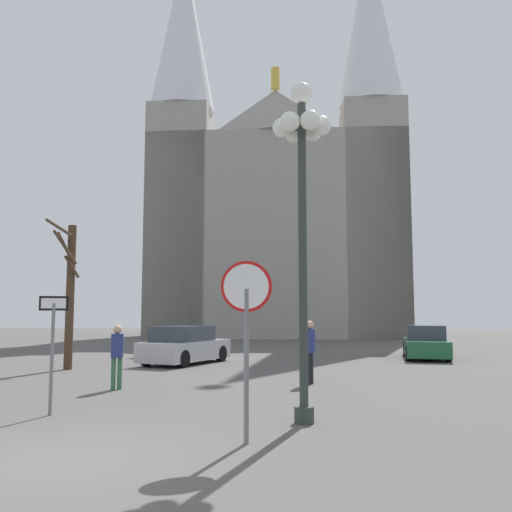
# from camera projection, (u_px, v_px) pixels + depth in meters

# --- Properties ---
(ground_plane) EXTENTS (120.00, 120.00, 0.00)m
(ground_plane) POSITION_uv_depth(u_px,v_px,m) (55.00, 462.00, 7.33)
(ground_plane) COLOR #514F4C
(cathedral) EXTENTS (21.47, 12.85, 33.90)m
(cathedral) POSITION_uv_depth(u_px,v_px,m) (277.00, 203.00, 46.43)
(cathedral) COLOR gray
(cathedral) RESTS_ON ground
(stop_sign) EXTENTS (0.79, 0.24, 2.79)m
(stop_sign) POSITION_uv_depth(u_px,v_px,m) (246.00, 314.00, 8.56)
(stop_sign) COLOR slate
(stop_sign) RESTS_ON ground
(one_way_arrow_sign) EXTENTS (0.51, 0.27, 2.31)m
(one_way_arrow_sign) POSITION_uv_depth(u_px,v_px,m) (53.00, 340.00, 10.82)
(one_way_arrow_sign) COLOR slate
(one_way_arrow_sign) RESTS_ON ground
(street_lamp) EXTENTS (1.12, 1.02, 6.37)m
(street_lamp) POSITION_uv_depth(u_px,v_px,m) (302.00, 175.00, 10.37)
(street_lamp) COLOR #2D3833
(street_lamp) RESTS_ON ground
(bare_tree) EXTENTS (1.29, 0.99, 5.33)m
(bare_tree) POSITION_uv_depth(u_px,v_px,m) (70.00, 291.00, 19.55)
(bare_tree) COLOR #473323
(bare_tree) RESTS_ON ground
(parked_car_near_green) EXTENTS (1.99, 4.60, 1.43)m
(parked_car_near_green) POSITION_uv_depth(u_px,v_px,m) (425.00, 343.00, 24.11)
(parked_car_near_green) COLOR #1E5B38
(parked_car_near_green) RESTS_ON ground
(parked_car_far_silver) EXTENTS (2.84, 4.50, 1.46)m
(parked_car_far_silver) POSITION_uv_depth(u_px,v_px,m) (185.00, 346.00, 21.53)
(parked_car_far_silver) COLOR #B7B7BC
(parked_car_far_silver) RESTS_ON ground
(pedestrian_walking) EXTENTS (0.32, 0.32, 1.76)m
(pedestrian_walking) POSITION_uv_depth(u_px,v_px,m) (310.00, 345.00, 15.44)
(pedestrian_walking) COLOR black
(pedestrian_walking) RESTS_ON ground
(pedestrian_standing) EXTENTS (0.32, 0.32, 1.66)m
(pedestrian_standing) POSITION_uv_depth(u_px,v_px,m) (117.00, 351.00, 14.36)
(pedestrian_standing) COLOR #33663F
(pedestrian_standing) RESTS_ON ground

